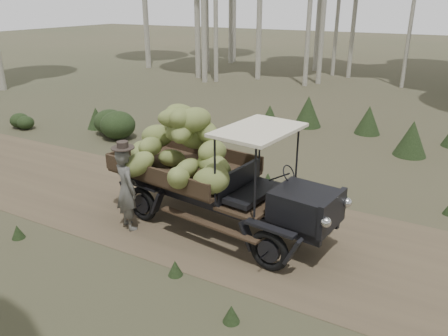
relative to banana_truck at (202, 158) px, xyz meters
The scene contains 5 objects.
ground 2.63m from the banana_truck, ahead, with size 120.00×120.00×0.00m, color #473D2B.
dirt_track 2.63m from the banana_truck, ahead, with size 70.00×4.00×0.01m, color brown.
banana_truck is the anchor object (origin of this frame).
farmer 1.72m from the banana_truck, 140.46° to the right, with size 0.78×0.67×1.95m.
undergrowth 0.96m from the banana_truck, 154.36° to the left, with size 22.13×20.35×1.35m.
Camera 1 is at (2.44, -7.49, 4.65)m, focal length 35.00 mm.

